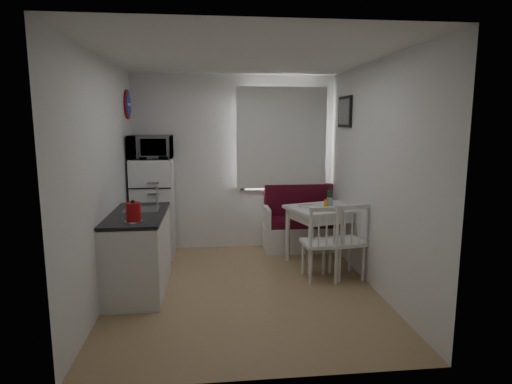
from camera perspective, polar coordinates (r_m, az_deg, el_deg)
floor at (r=5.07m, az=-1.55°, el=-12.89°), size 3.00×3.50×0.02m
ceiling at (r=4.74m, az=-1.70°, el=17.61°), size 3.00×3.50×0.02m
wall_back at (r=6.47m, az=-2.88°, el=3.87°), size 3.00×0.02×2.60m
wall_front at (r=3.01m, az=1.07°, el=-2.56°), size 3.00×0.02×2.60m
wall_left at (r=4.85m, az=-19.59°, el=1.47°), size 0.02×3.50×2.60m
wall_right at (r=5.08m, az=15.52°, el=2.01°), size 0.02×3.50×2.60m
window at (r=6.49m, az=3.34°, el=6.77°), size 1.22×0.06×1.47m
curtain at (r=6.42m, az=3.45°, el=7.18°), size 1.35×0.02×1.50m
kitchen_counter at (r=5.12m, az=-15.36°, el=-7.62°), size 0.62×1.32×1.16m
wall_sign at (r=6.22m, az=-16.67°, el=11.11°), size 0.03×0.40×0.40m
picture_frame at (r=6.06m, az=11.73°, el=10.42°), size 0.04×0.52×0.42m
bench at (r=6.56m, az=6.95°, el=-4.78°), size 1.36×0.52×0.97m
dining_table at (r=5.86m, az=9.69°, el=-2.77°), size 1.23×1.02×0.79m
chair_left at (r=5.20m, az=9.00°, el=-5.68°), size 0.46×0.44×0.50m
chair_right at (r=5.27m, az=12.00°, el=-5.42°), size 0.52×0.50×0.51m
fridge at (r=6.25m, az=-13.51°, el=-2.10°), size 0.56×0.56×1.41m
microwave at (r=6.09m, az=-13.89°, el=5.83°), size 0.59×0.40×0.33m
kettle at (r=4.49m, az=-16.04°, el=-2.60°), size 0.18×0.18×0.23m
wine_bottle at (r=5.92m, az=9.80°, el=-0.40°), size 0.07×0.07×0.28m
drinking_glass_orange at (r=5.77m, az=9.39°, el=-1.52°), size 0.06×0.06×0.11m
drinking_glass_blue at (r=5.89m, az=9.91°, el=-1.34°), size 0.06×0.06×0.10m
plate at (r=5.78m, az=6.80°, el=-1.88°), size 0.23×0.23×0.02m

